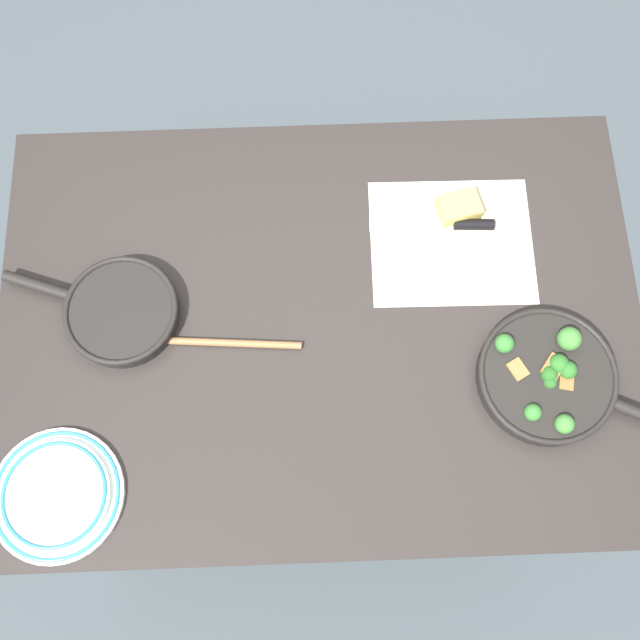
{
  "coord_description": "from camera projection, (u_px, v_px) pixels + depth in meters",
  "views": [
    {
      "loc": [
        0.02,
        0.43,
        2.17
      ],
      "look_at": [
        0.0,
        0.0,
        0.79
      ],
      "focal_mm": 40.0,
      "sensor_mm": 36.0,
      "label": 1
    }
  ],
  "objects": [
    {
      "name": "ground_plane",
      "position": [
        320.0,
        397.0,
        2.2
      ],
      "size": [
        14.0,
        14.0,
        0.0
      ],
      "primitive_type": "plane",
      "color": "#424C51"
    },
    {
      "name": "wooden_spoon",
      "position": [
        180.0,
        341.0,
        1.44
      ],
      "size": [
        0.4,
        0.06,
        0.02
      ],
      "rotation": [
        0.0,
        0.0,
        6.21
      ],
      "color": "#996B42",
      "rests_on": "dining_table_red"
    },
    {
      "name": "skillet_broccoli",
      "position": [
        548.0,
        376.0,
        1.4
      ],
      "size": [
        0.38,
        0.27,
        0.08
      ],
      "rotation": [
        0.0,
        0.0,
        2.7
      ],
      "color": "black",
      "rests_on": "dining_table_red"
    },
    {
      "name": "grater_knife",
      "position": [
        450.0,
        225.0,
        1.52
      ],
      "size": [
        0.26,
        0.04,
        0.02
      ],
      "rotation": [
        0.0,
        0.0,
        6.24
      ],
      "color": "silver",
      "rests_on": "dining_table_red"
    },
    {
      "name": "cheese_block",
      "position": [
        458.0,
        208.0,
        1.51
      ],
      "size": [
        0.1,
        0.08,
        0.04
      ],
      "color": "#E0C15B",
      "rests_on": "dining_table_red"
    },
    {
      "name": "dinner_plate_stack",
      "position": [
        56.0,
        495.0,
        1.34
      ],
      "size": [
        0.26,
        0.26,
        0.03
      ],
      "color": "silver",
      "rests_on": "dining_table_red"
    },
    {
      "name": "skillet_eggs",
      "position": [
        120.0,
        311.0,
        1.44
      ],
      "size": [
        0.37,
        0.23,
        0.04
      ],
      "rotation": [
        0.0,
        0.0,
        5.94
      ],
      "color": "black",
      "rests_on": "dining_table_red"
    },
    {
      "name": "parchment_sheet",
      "position": [
        451.0,
        242.0,
        1.51
      ],
      "size": [
        0.35,
        0.29,
        0.0
      ],
      "color": "beige",
      "rests_on": "dining_table_red"
    },
    {
      "name": "dining_table_red",
      "position": [
        320.0,
        334.0,
        1.53
      ],
      "size": [
        1.32,
        0.93,
        0.77
      ],
      "color": "#2D2826",
      "rests_on": "ground_plane"
    }
  ]
}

